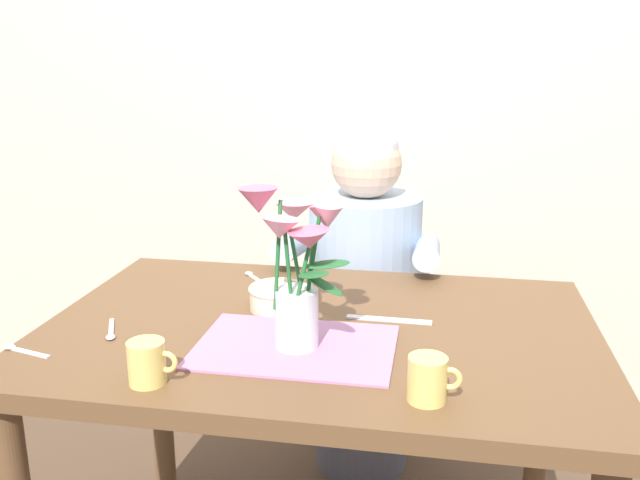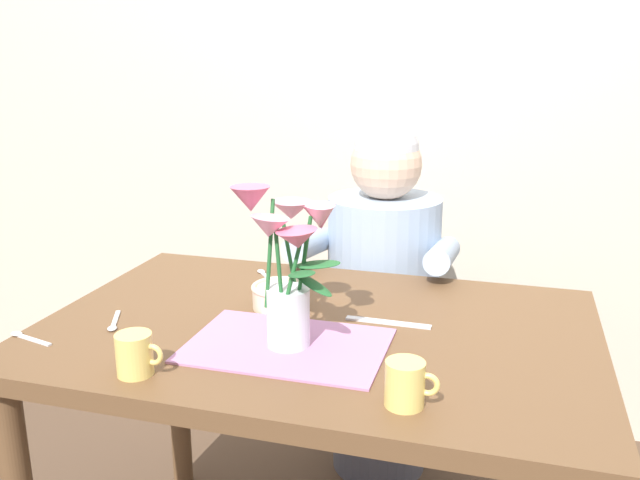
# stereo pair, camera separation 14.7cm
# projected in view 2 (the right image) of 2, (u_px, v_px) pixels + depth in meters

# --- Properties ---
(wood_panel_backdrop) EXTENTS (4.00, 0.10, 2.50)m
(wood_panel_backdrop) POSITION_uv_depth(u_px,v_px,m) (403.00, 72.00, 2.31)
(wood_panel_backdrop) COLOR beige
(wood_panel_backdrop) RESTS_ON ground_plane
(dining_table) EXTENTS (1.20, 0.80, 0.74)m
(dining_table) POSITION_uv_depth(u_px,v_px,m) (317.00, 366.00, 1.50)
(dining_table) COLOR brown
(dining_table) RESTS_ON ground_plane
(seated_person) EXTENTS (0.45, 0.47, 1.14)m
(seated_person) POSITION_uv_depth(u_px,v_px,m) (382.00, 305.00, 2.08)
(seated_person) COLOR #4C4C56
(seated_person) RESTS_ON ground_plane
(striped_placemat) EXTENTS (0.40, 0.28, 0.00)m
(striped_placemat) POSITION_uv_depth(u_px,v_px,m) (287.00, 345.00, 1.37)
(striped_placemat) COLOR #B275A3
(striped_placemat) RESTS_ON dining_table
(flower_vase) EXTENTS (0.23, 0.25, 0.33)m
(flower_vase) POSITION_uv_depth(u_px,v_px,m) (289.00, 258.00, 1.33)
(flower_vase) COLOR silver
(flower_vase) RESTS_ON dining_table
(ceramic_bowl) EXTENTS (0.14, 0.14, 0.06)m
(ceramic_bowl) POSITION_uv_depth(u_px,v_px,m) (280.00, 295.00, 1.57)
(ceramic_bowl) COLOR beige
(ceramic_bowl) RESTS_ON dining_table
(dinner_knife) EXTENTS (0.19, 0.02, 0.00)m
(dinner_knife) POSITION_uv_depth(u_px,v_px,m) (388.00, 322.00, 1.48)
(dinner_knife) COLOR silver
(dinner_knife) RESTS_ON dining_table
(coffee_cup) EXTENTS (0.09, 0.07, 0.08)m
(coffee_cup) POSITION_uv_depth(u_px,v_px,m) (406.00, 384.00, 1.13)
(coffee_cup) COLOR #E5C666
(coffee_cup) RESTS_ON dining_table
(tea_cup) EXTENTS (0.09, 0.07, 0.08)m
(tea_cup) POSITION_uv_depth(u_px,v_px,m) (135.00, 354.00, 1.24)
(tea_cup) COLOR #E5C666
(tea_cup) RESTS_ON dining_table
(spoon_0) EXTENTS (0.12, 0.04, 0.01)m
(spoon_0) POSITION_uv_depth(u_px,v_px,m) (25.00, 337.00, 1.41)
(spoon_0) COLOR silver
(spoon_0) RESTS_ON dining_table
(spoon_1) EXTENTS (0.09, 0.10, 0.01)m
(spoon_1) POSITION_uv_depth(u_px,v_px,m) (264.00, 274.00, 1.80)
(spoon_1) COLOR silver
(spoon_1) RESTS_ON dining_table
(spoon_2) EXTENTS (0.06, 0.11, 0.01)m
(spoon_2) POSITION_uv_depth(u_px,v_px,m) (114.00, 324.00, 1.47)
(spoon_2) COLOR silver
(spoon_2) RESTS_ON dining_table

